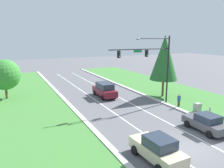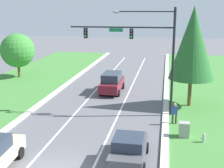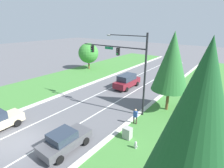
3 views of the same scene
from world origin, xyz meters
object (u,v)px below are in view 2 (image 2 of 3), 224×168
at_px(traffic_signal_mast, 144,45).
at_px(graphite_sedan, 129,149).
at_px(burgundy_suv, 112,82).
at_px(utility_cabinet, 184,130).
at_px(fire_hydrant, 204,138).
at_px(pedestrian, 175,113).
at_px(oak_near_left_tree, 18,51).
at_px(conifer_near_right_tree, 193,43).

bearing_deg(traffic_signal_mast, graphite_sedan, -90.68).
xyz_separation_m(burgundy_suv, utility_cabinet, (6.84, -10.79, -0.51)).
xyz_separation_m(traffic_signal_mast, fire_hydrant, (4.38, -5.15, -5.39)).
distance_m(burgundy_suv, fire_hydrant, 14.07).
relative_size(pedestrian, oak_near_left_tree, 0.30).
distance_m(utility_cabinet, fire_hydrant, 1.43).
height_order(burgundy_suv, oak_near_left_tree, oak_near_left_tree).
bearing_deg(graphite_sedan, traffic_signal_mast, 89.81).
bearing_deg(traffic_signal_mast, conifer_near_right_tree, 35.24).
distance_m(traffic_signal_mast, graphite_sedan, 9.81).
distance_m(burgundy_suv, conifer_near_right_tree, 9.59).
xyz_separation_m(graphite_sedan, conifer_near_right_tree, (4.04, 11.27, 4.83)).
height_order(traffic_signal_mast, pedestrian, traffic_signal_mast).
bearing_deg(graphite_sedan, oak_near_left_tree, 130.14).
height_order(burgundy_suv, fire_hydrant, burgundy_suv).
bearing_deg(oak_near_left_tree, pedestrian, -35.00).
bearing_deg(fire_hydrant, utility_cabinet, 149.52).
relative_size(burgundy_suv, pedestrian, 2.96).
relative_size(utility_cabinet, fire_hydrant, 1.55).
relative_size(burgundy_suv, conifer_near_right_tree, 0.57).
xyz_separation_m(burgundy_suv, fire_hydrant, (8.07, -11.51, -0.71)).
bearing_deg(burgundy_suv, traffic_signal_mast, -59.50).
height_order(traffic_signal_mast, burgundy_suv, traffic_signal_mast).
xyz_separation_m(utility_cabinet, fire_hydrant, (1.22, -0.72, -0.20)).
xyz_separation_m(graphite_sedan, fire_hydrant, (4.48, 3.33, -0.47)).
relative_size(graphite_sedan, burgundy_suv, 0.84).
bearing_deg(conifer_near_right_tree, traffic_signal_mast, -144.76).
bearing_deg(traffic_signal_mast, fire_hydrant, -49.66).
xyz_separation_m(traffic_signal_mast, utility_cabinet, (3.15, -4.43, -5.19)).
height_order(graphite_sedan, fire_hydrant, graphite_sedan).
distance_m(graphite_sedan, fire_hydrant, 5.60).
xyz_separation_m(utility_cabinet, oak_near_left_tree, (-19.62, 15.69, 2.90)).
distance_m(graphite_sedan, pedestrian, 6.95).
height_order(conifer_near_right_tree, oak_near_left_tree, conifer_near_right_tree).
bearing_deg(conifer_near_right_tree, burgundy_suv, 154.94).
distance_m(fire_hydrant, conifer_near_right_tree, 9.55).
height_order(traffic_signal_mast, oak_near_left_tree, traffic_signal_mast).
bearing_deg(oak_near_left_tree, utility_cabinet, -38.66).
distance_m(pedestrian, oak_near_left_tree, 23.36).
relative_size(pedestrian, fire_hydrant, 2.41).
distance_m(traffic_signal_mast, burgundy_suv, 8.71).
xyz_separation_m(pedestrian, fire_hydrant, (1.82, -3.10, -0.59)).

